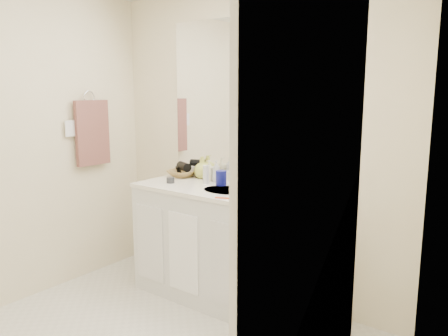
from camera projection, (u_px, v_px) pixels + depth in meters
wall_back at (249, 143)px, 3.40m from camera, size 2.60×0.02×2.40m
wall_right at (348, 201)px, 1.60m from camera, size 0.02×2.60×2.40m
vanity_cabinet at (228, 248)px, 3.31m from camera, size 1.50×0.55×0.85m
countertop at (228, 192)px, 3.24m from camera, size 1.52×0.57×0.03m
backsplash at (248, 179)px, 3.43m from camera, size 1.52×0.03×0.08m
sink_basin at (226, 192)px, 3.22m from camera, size 0.37×0.37×0.02m
faucet at (240, 179)px, 3.35m from camera, size 0.02×0.02×0.11m
mirror at (249, 96)px, 3.33m from camera, size 1.48×0.01×1.20m
blue_mug at (221, 178)px, 3.38m from camera, size 0.08×0.08×0.11m
tan_cup at (255, 182)px, 3.26m from camera, size 0.08×0.08×0.10m
toothbrush at (256, 169)px, 3.24m from camera, size 0.02×0.04×0.20m
mouthwash_bottle at (276, 180)px, 3.08m from camera, size 0.10×0.10×0.20m
clear_pump_bottle at (313, 183)px, 3.03m from camera, size 0.08×0.08×0.19m
soap_dish at (255, 199)px, 2.92m from camera, size 0.10×0.08×0.01m
green_soap at (255, 197)px, 2.92m from camera, size 0.08×0.07×0.03m
orange_comb at (224, 198)px, 2.97m from camera, size 0.13×0.07×0.01m
dark_jar at (171, 180)px, 3.47m from camera, size 0.07×0.07×0.04m
extra_white_bottle at (206, 174)px, 3.44m from camera, size 0.06×0.06×0.15m
soap_bottle_white at (216, 171)px, 3.50m from camera, size 0.08×0.08×0.17m
soap_bottle_cream at (209, 170)px, 3.55m from camera, size 0.08×0.09×0.17m
soap_bottle_yellow at (202, 167)px, 3.65m from camera, size 0.17×0.17×0.18m
wicker_basket at (182, 173)px, 3.72m from camera, size 0.25×0.25×0.06m
hair_dryer at (184, 167)px, 3.69m from camera, size 0.16×0.13×0.07m
towel_ring at (89, 97)px, 3.67m from camera, size 0.01×0.11×0.11m
hand_towel at (92, 133)px, 3.71m from camera, size 0.04×0.32×0.55m
switch_plate at (70, 128)px, 3.56m from camera, size 0.01×0.08×0.13m
door at (307, 280)px, 1.41m from camera, size 0.02×0.82×2.00m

